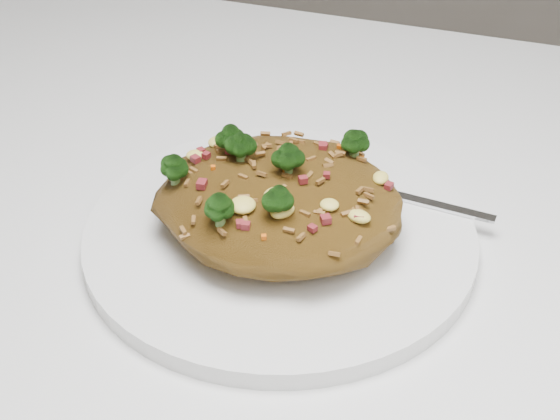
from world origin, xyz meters
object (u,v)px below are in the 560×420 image
object	(u,v)px
plate	(280,234)
dining_table	(241,293)
fried_rice	(279,191)
fork	(400,196)

from	to	relation	value
plate	dining_table	bearing A→B (deg)	146.93
fried_rice	plate	bearing A→B (deg)	17.76
plate	fried_rice	distance (m)	0.04
plate	fork	xyz separation A→B (m)	(0.07, 0.07, 0.01)
fork	dining_table	bearing A→B (deg)	-158.83
plate	fork	world-z (taller)	fork
dining_table	fork	size ratio (longest dim) A/B	7.38
dining_table	fork	world-z (taller)	fork
fried_rice	fork	bearing A→B (deg)	41.00
plate	fried_rice	world-z (taller)	fried_rice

